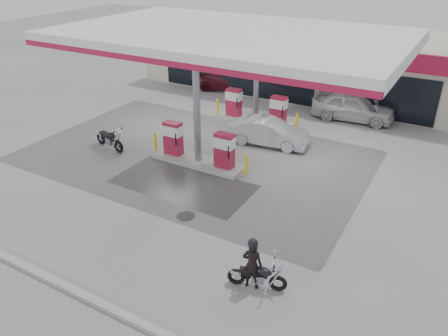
{
  "coord_description": "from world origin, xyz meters",
  "views": [
    {
      "loc": [
        10.12,
        -13.25,
        9.2
      ],
      "look_at": [
        2.44,
        0.16,
        1.2
      ],
      "focal_mm": 35.0,
      "sensor_mm": 36.0,
      "label": 1
    }
  ],
  "objects_px": {
    "parked_motorcycle": "(110,139)",
    "parked_car_left": "(227,81)",
    "sedan_white": "(353,107)",
    "pump_island_near": "(198,149)",
    "pump_island_far": "(255,111)",
    "biker_main": "(252,265)",
    "hatchback_silver": "(269,132)",
    "attendant": "(375,111)",
    "parked_car_right": "(356,103)",
    "main_motorcycle": "(258,276)"
  },
  "relations": [
    {
      "from": "sedan_white",
      "to": "hatchback_silver",
      "type": "height_order",
      "value": "sedan_white"
    },
    {
      "from": "biker_main",
      "to": "parked_car_right",
      "type": "height_order",
      "value": "biker_main"
    },
    {
      "from": "biker_main",
      "to": "parked_car_left",
      "type": "relative_size",
      "value": 0.36
    },
    {
      "from": "pump_island_near",
      "to": "main_motorcycle",
      "type": "bearing_deg",
      "value": -45.25
    },
    {
      "from": "pump_island_far",
      "to": "main_motorcycle",
      "type": "bearing_deg",
      "value": -63.48
    },
    {
      "from": "sedan_white",
      "to": "attendant",
      "type": "xyz_separation_m",
      "value": [
        1.33,
        -0.4,
        0.1
      ]
    },
    {
      "from": "biker_main",
      "to": "pump_island_near",
      "type": "bearing_deg",
      "value": -60.71
    },
    {
      "from": "biker_main",
      "to": "parked_motorcycle",
      "type": "distance_m",
      "value": 11.83
    },
    {
      "from": "parked_motorcycle",
      "to": "parked_car_left",
      "type": "distance_m",
      "value": 11.45
    },
    {
      "from": "pump_island_near",
      "to": "parked_car_right",
      "type": "xyz_separation_m",
      "value": [
        4.5,
        10.56,
        -0.14
      ]
    },
    {
      "from": "attendant",
      "to": "pump_island_near",
      "type": "bearing_deg",
      "value": 138.17
    },
    {
      "from": "pump_island_far",
      "to": "parked_car_left",
      "type": "relative_size",
      "value": 1.12
    },
    {
      "from": "parked_motorcycle",
      "to": "sedan_white",
      "type": "height_order",
      "value": "sedan_white"
    },
    {
      "from": "parked_motorcycle",
      "to": "hatchback_silver",
      "type": "height_order",
      "value": "hatchback_silver"
    },
    {
      "from": "pump_island_far",
      "to": "attendant",
      "type": "bearing_deg",
      "value": 25.02
    },
    {
      "from": "biker_main",
      "to": "parked_car_right",
      "type": "xyz_separation_m",
      "value": [
        -1.35,
        16.71,
        -0.25
      ]
    },
    {
      "from": "biker_main",
      "to": "sedan_white",
      "type": "distance_m",
      "value": 15.39
    },
    {
      "from": "parked_motorcycle",
      "to": "parked_car_left",
      "type": "xyz_separation_m",
      "value": [
        0.21,
        11.45,
        0.16
      ]
    },
    {
      "from": "pump_island_near",
      "to": "attendant",
      "type": "relative_size",
      "value": 2.87
    },
    {
      "from": "parked_car_left",
      "to": "parked_car_right",
      "type": "bearing_deg",
      "value": -106.36
    },
    {
      "from": "parked_car_right",
      "to": "parked_car_left",
      "type": "bearing_deg",
      "value": 110.76
    },
    {
      "from": "pump_island_near",
      "to": "biker_main",
      "type": "xyz_separation_m",
      "value": [
        5.85,
        -6.14,
        0.11
      ]
    },
    {
      "from": "sedan_white",
      "to": "pump_island_near",
      "type": "bearing_deg",
      "value": 148.4
    },
    {
      "from": "pump_island_near",
      "to": "attendant",
      "type": "bearing_deg",
      "value": 55.71
    },
    {
      "from": "attendant",
      "to": "parked_car_left",
      "type": "relative_size",
      "value": 0.39
    },
    {
      "from": "main_motorcycle",
      "to": "attendant",
      "type": "xyz_separation_m",
      "value": [
        -0.03,
        14.88,
        0.48
      ]
    },
    {
      "from": "pump_island_far",
      "to": "biker_main",
      "type": "height_order",
      "value": "pump_island_far"
    },
    {
      "from": "sedan_white",
      "to": "hatchback_silver",
      "type": "xyz_separation_m",
      "value": [
        -2.73,
        -5.6,
        -0.12
      ]
    },
    {
      "from": "biker_main",
      "to": "parked_motorcycle",
      "type": "xyz_separation_m",
      "value": [
        -10.56,
        5.33,
        -0.32
      ]
    },
    {
      "from": "biker_main",
      "to": "hatchback_silver",
      "type": "distance_m",
      "value": 10.5
    },
    {
      "from": "pump_island_near",
      "to": "main_motorcycle",
      "type": "xyz_separation_m",
      "value": [
        6.03,
        -6.08,
        -0.3
      ]
    },
    {
      "from": "hatchback_silver",
      "to": "parked_motorcycle",
      "type": "bearing_deg",
      "value": 116.44
    },
    {
      "from": "parked_car_left",
      "to": "sedan_white",
      "type": "bearing_deg",
      "value": -114.81
    },
    {
      "from": "biker_main",
      "to": "attendant",
      "type": "distance_m",
      "value": 14.94
    },
    {
      "from": "attendant",
      "to": "pump_island_far",
      "type": "bearing_deg",
      "value": 107.47
    },
    {
      "from": "pump_island_far",
      "to": "biker_main",
      "type": "bearing_deg",
      "value": -64.28
    },
    {
      "from": "sedan_white",
      "to": "attendant",
      "type": "height_order",
      "value": "attendant"
    },
    {
      "from": "pump_island_near",
      "to": "pump_island_far",
      "type": "height_order",
      "value": "same"
    },
    {
      "from": "sedan_white",
      "to": "parked_car_right",
      "type": "bearing_deg",
      "value": 2.2
    },
    {
      "from": "pump_island_far",
      "to": "parked_car_right",
      "type": "distance_m",
      "value": 6.41
    },
    {
      "from": "main_motorcycle",
      "to": "parked_motorcycle",
      "type": "xyz_separation_m",
      "value": [
        -10.74,
        5.28,
        0.09
      ]
    },
    {
      "from": "pump_island_near",
      "to": "hatchback_silver",
      "type": "height_order",
      "value": "pump_island_near"
    },
    {
      "from": "main_motorcycle",
      "to": "attendant",
      "type": "height_order",
      "value": "attendant"
    },
    {
      "from": "hatchback_silver",
      "to": "main_motorcycle",
      "type": "bearing_deg",
      "value": -164.19
    },
    {
      "from": "biker_main",
      "to": "sedan_white",
      "type": "xyz_separation_m",
      "value": [
        -1.18,
        15.34,
        -0.02
      ]
    },
    {
      "from": "biker_main",
      "to": "attendant",
      "type": "xyz_separation_m",
      "value": [
        0.15,
        14.94,
        0.08
      ]
    },
    {
      "from": "main_motorcycle",
      "to": "sedan_white",
      "type": "relative_size",
      "value": 0.38
    },
    {
      "from": "main_motorcycle",
      "to": "parked_motorcycle",
      "type": "height_order",
      "value": "parked_motorcycle"
    },
    {
      "from": "pump_island_near",
      "to": "pump_island_far",
      "type": "xyz_separation_m",
      "value": [
        0.0,
        6.0,
        0.0
      ]
    },
    {
      "from": "pump_island_near",
      "to": "biker_main",
      "type": "relative_size",
      "value": 3.14
    }
  ]
}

